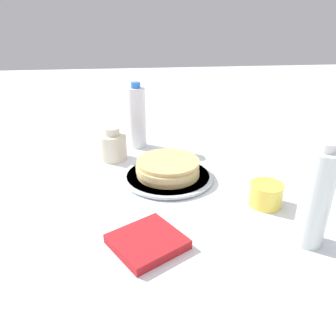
# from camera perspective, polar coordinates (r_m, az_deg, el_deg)

# --- Properties ---
(ground_plane) EXTENTS (4.00, 4.00, 0.00)m
(ground_plane) POSITION_cam_1_polar(r_m,az_deg,el_deg) (0.96, 0.98, -1.28)
(ground_plane) COLOR white
(plate) EXTENTS (0.26, 0.26, 0.01)m
(plate) POSITION_cam_1_polar(r_m,az_deg,el_deg) (0.93, 0.00, -1.44)
(plate) COLOR silver
(plate) RESTS_ON ground_plane
(pancake_stack) EXTENTS (0.18, 0.19, 0.04)m
(pancake_stack) POSITION_cam_1_polar(r_m,az_deg,el_deg) (0.92, -0.04, 0.03)
(pancake_stack) COLOR #DFB86A
(pancake_stack) RESTS_ON plate
(juice_glass) EXTENTS (0.08, 0.08, 0.06)m
(juice_glass) POSITION_cam_1_polar(r_m,az_deg,el_deg) (0.84, 16.67, -4.43)
(juice_glass) COLOR yellow
(juice_glass) RESTS_ON ground_plane
(cream_jug) EXTENTS (0.09, 0.09, 0.11)m
(cream_jug) POSITION_cam_1_polar(r_m,az_deg,el_deg) (1.06, -9.55, 3.85)
(cream_jug) COLOR beige
(cream_jug) RESTS_ON ground_plane
(water_bottle_near) EXTENTS (0.06, 0.06, 0.22)m
(water_bottle_near) POSITION_cam_1_polar(r_m,az_deg,el_deg) (1.14, -5.44, 8.78)
(water_bottle_near) COLOR white
(water_bottle_near) RESTS_ON ground_plane
(water_bottle_mid) EXTENTS (0.06, 0.06, 0.22)m
(water_bottle_mid) POSITION_cam_1_polar(r_m,az_deg,el_deg) (0.70, 24.33, -4.87)
(water_bottle_mid) COLOR silver
(water_bottle_mid) RESTS_ON ground_plane
(napkin) EXTENTS (0.18, 0.18, 0.02)m
(napkin) POSITION_cam_1_polar(r_m,az_deg,el_deg) (0.68, -3.63, -12.66)
(napkin) COLOR red
(napkin) RESTS_ON ground_plane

